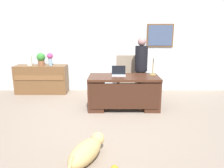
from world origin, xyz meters
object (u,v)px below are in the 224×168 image
at_px(desk, 124,91).
at_px(armchair, 127,79).
at_px(vase_with_flowers, 50,58).
at_px(vase_empty, 30,60).
at_px(desk_lamp, 154,55).
at_px(laptop, 119,73).
at_px(potted_plant, 41,59).
at_px(dog_lying, 87,151).
at_px(credenza, 42,79).
at_px(person_standing, 141,69).

xyz_separation_m(desk, armchair, (0.15, 0.88, 0.09)).
relative_size(vase_with_flowers, vase_empty, 1.21).
distance_m(desk, armchair, 0.89).
distance_m(desk_lamp, vase_with_flowers, 2.97).
relative_size(laptop, vase_empty, 1.07).
bearing_deg(potted_plant, dog_lying, -63.99).
height_order(credenza, desk_lamp, desk_lamp).
height_order(person_standing, vase_with_flowers, person_standing).
relative_size(armchair, vase_with_flowers, 3.17).
bearing_deg(armchair, desk, -99.42).
bearing_deg(laptop, dog_lying, -102.76).
bearing_deg(desk_lamp, credenza, 159.63).
xyz_separation_m(laptop, potted_plant, (-2.19, 1.20, 0.19)).
bearing_deg(desk, potted_plant, 150.58).
height_order(dog_lying, potted_plant, potted_plant).
distance_m(armchair, vase_empty, 2.86).
bearing_deg(desk, desk_lamp, 14.18).
bearing_deg(potted_plant, person_standing, -13.35).
relative_size(dog_lying, desk_lamp, 1.37).
distance_m(laptop, desk_lamp, 0.91).
relative_size(credenza, vase_with_flowers, 4.11).
height_order(desk, vase_empty, vase_empty).
bearing_deg(vase_empty, credenza, -0.24).
bearing_deg(credenza, vase_with_flowers, 0.26).
distance_m(desk_lamp, potted_plant, 3.21).
distance_m(armchair, desk_lamp, 1.15).
bearing_deg(armchair, person_standing, -35.76).
xyz_separation_m(armchair, desk_lamp, (0.55, -0.70, 0.73)).
relative_size(desk, potted_plant, 4.51).
height_order(desk, armchair, armchair).
bearing_deg(vase_with_flowers, credenza, -179.74).
distance_m(desk, credenza, 2.67).
height_order(desk, credenza, credenza).
relative_size(desk, dog_lying, 2.00).
bearing_deg(credenza, armchair, -9.66).
height_order(credenza, potted_plant, potted_plant).
bearing_deg(potted_plant, armchair, -9.79).
height_order(credenza, vase_with_flowers, vase_with_flowers).
distance_m(credenza, person_standing, 2.92).
bearing_deg(laptop, vase_empty, 154.67).
relative_size(desk_lamp, potted_plant, 1.65).
xyz_separation_m(credenza, vase_with_flowers, (0.29, 0.00, 0.63)).
bearing_deg(potted_plant, desk, -29.42).
bearing_deg(laptop, credenza, 151.67).
xyz_separation_m(desk_lamp, vase_with_flowers, (-2.74, 1.13, -0.19)).
xyz_separation_m(desk, credenza, (-2.33, 1.30, -0.00)).
xyz_separation_m(person_standing, laptop, (-0.59, -0.54, -0.02)).
bearing_deg(credenza, vase_empty, 179.76).
height_order(armchair, vase_empty, armchair).
xyz_separation_m(person_standing, potted_plant, (-2.78, 0.66, 0.18)).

